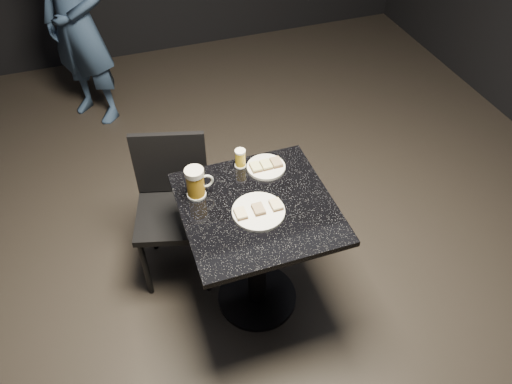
% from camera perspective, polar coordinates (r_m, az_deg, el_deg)
% --- Properties ---
extents(floor, '(6.00, 6.00, 0.00)m').
position_cam_1_polar(floor, '(2.89, 0.13, -11.97)').
color(floor, black).
rests_on(floor, ground).
extents(plate_large, '(0.24, 0.24, 0.01)m').
position_cam_1_polar(plate_large, '(2.27, 0.29, -2.24)').
color(plate_large, white).
rests_on(plate_large, table).
extents(plate_small, '(0.19, 0.19, 0.01)m').
position_cam_1_polar(plate_small, '(2.49, 1.15, 2.86)').
color(plate_small, white).
rests_on(plate_small, table).
extents(patron, '(0.66, 0.67, 1.55)m').
position_cam_1_polar(patron, '(3.98, -19.80, 17.67)').
color(patron, navy).
rests_on(patron, floor).
extents(table, '(0.70, 0.70, 0.75)m').
position_cam_1_polar(table, '(2.49, 0.15, -5.46)').
color(table, black).
rests_on(table, floor).
extents(beer_mug, '(0.13, 0.09, 0.16)m').
position_cam_1_polar(beer_mug, '(2.32, -6.89, 1.07)').
color(beer_mug, white).
rests_on(beer_mug, table).
extents(beer_tumbler, '(0.06, 0.06, 0.10)m').
position_cam_1_polar(beer_tumbler, '(2.48, -1.80, 3.88)').
color(beer_tumbler, white).
rests_on(beer_tumbler, table).
extents(chair, '(0.48, 0.48, 0.86)m').
position_cam_1_polar(chair, '(2.72, -9.51, -0.99)').
color(chair, black).
rests_on(chair, floor).
extents(canapes_on_plate_large, '(0.22, 0.07, 0.02)m').
position_cam_1_polar(canapes_on_plate_large, '(2.26, 0.29, -1.96)').
color(canapes_on_plate_large, '#4C3521').
rests_on(canapes_on_plate_large, plate_large).
extents(canapes_on_plate_small, '(0.16, 0.07, 0.02)m').
position_cam_1_polar(canapes_on_plate_small, '(2.48, 1.16, 3.14)').
color(canapes_on_plate_small, '#4C3521').
rests_on(canapes_on_plate_small, plate_small).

